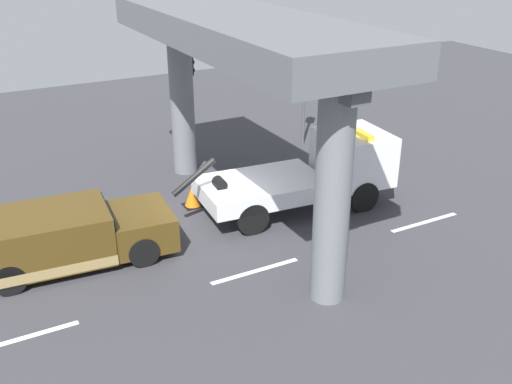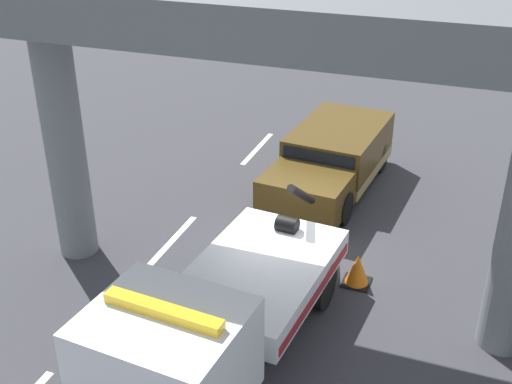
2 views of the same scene
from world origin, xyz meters
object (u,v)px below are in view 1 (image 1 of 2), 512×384
tow_truck_white (316,170)px  towed_van_green (66,237)px  traffic_cone_orange (192,197)px  traffic_light_far (306,67)px  traffic_light_near (190,83)px

tow_truck_white → towed_van_green: size_ratio=1.37×
traffic_cone_orange → traffic_light_far: bearing=27.5°
tow_truck_white → traffic_light_far: (2.82, 5.13, 2.08)m
tow_truck_white → towed_van_green: bearing=179.5°
tow_truck_white → towed_van_green: (-7.99, 0.07, -0.42)m
towed_van_green → traffic_light_near: traffic_light_near is taller
towed_van_green → traffic_light_far: traffic_light_far is taller
towed_van_green → traffic_cone_orange: towed_van_green is taller
towed_van_green → traffic_light_far: (10.81, 5.06, 2.51)m
tow_truck_white → traffic_light_near: (-2.18, 5.13, 2.01)m
traffic_light_far → traffic_cone_orange: 7.83m
traffic_cone_orange → towed_van_green: bearing=-158.7°
traffic_light_far → traffic_light_near: bearing=180.0°
towed_van_green → traffic_cone_orange: bearing=21.3°
traffic_light_far → traffic_cone_orange: traffic_light_far is taller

